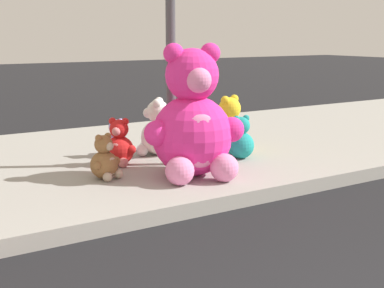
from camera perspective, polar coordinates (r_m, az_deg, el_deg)
sidewalk at (r=6.81m, az=-12.85°, el=-2.38°), size 28.00×4.40×0.15m
sign_pole at (r=6.32m, az=-2.23°, el=13.07°), size 0.56×0.11×3.20m
plush_pink_large at (r=5.85m, az=0.13°, el=2.06°), size 1.06×1.00×1.41m
plush_brown at (r=5.87m, az=-8.93°, el=-1.72°), size 0.35×0.34×0.48m
plush_teal at (r=6.78m, az=4.97°, el=0.30°), size 0.41×0.36×0.53m
plush_lavender at (r=6.92m, az=-7.82°, el=0.28°), size 0.35×0.34×0.48m
plush_white at (r=6.97m, az=-3.67°, el=1.23°), size 0.52×0.50×0.72m
plush_yellow at (r=7.24m, az=3.73°, el=1.63°), size 0.54×0.51×0.72m
plush_red at (r=6.46m, az=-7.53°, el=-0.23°), size 0.39×0.39×0.55m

